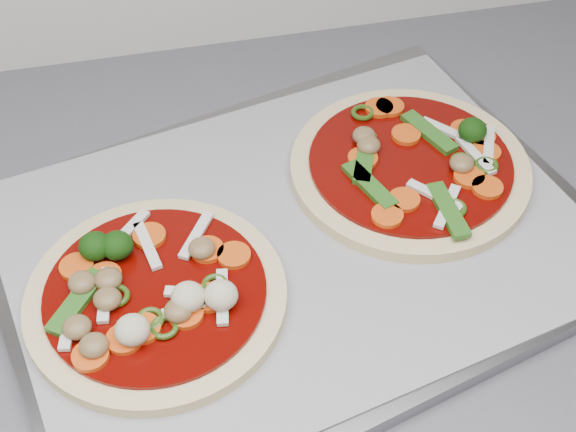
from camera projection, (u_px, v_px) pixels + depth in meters
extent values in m
cube|color=gray|center=(297.00, 241.00, 0.63)|extent=(0.53, 0.44, 0.01)
cube|color=#98989D|center=(297.00, 234.00, 0.62)|extent=(0.49, 0.40, 0.00)
cylinder|color=beige|center=(156.00, 297.00, 0.57)|extent=(0.19, 0.19, 0.01)
cylinder|color=#600004|center=(155.00, 291.00, 0.57)|extent=(0.16, 0.16, 0.00)
cube|color=silver|center=(147.00, 246.00, 0.59)|extent=(0.02, 0.05, 0.00)
torus|color=#2C4810|center=(215.00, 285.00, 0.57)|extent=(0.02, 0.02, 0.00)
cylinder|color=#D24B09|center=(210.00, 298.00, 0.56)|extent=(0.03, 0.03, 0.00)
cylinder|color=#D24B09|center=(90.00, 356.00, 0.53)|extent=(0.03, 0.03, 0.00)
cylinder|color=#D24B09|center=(105.00, 276.00, 0.57)|extent=(0.03, 0.03, 0.00)
ellipsoid|color=beige|center=(188.00, 297.00, 0.55)|extent=(0.03, 0.03, 0.02)
cylinder|color=#D24B09|center=(124.00, 339.00, 0.54)|extent=(0.03, 0.03, 0.00)
ellipsoid|color=brown|center=(178.00, 311.00, 0.55)|extent=(0.03, 0.03, 0.01)
cube|color=silver|center=(199.00, 294.00, 0.56)|extent=(0.05, 0.02, 0.00)
cube|color=silver|center=(127.00, 232.00, 0.60)|extent=(0.04, 0.04, 0.00)
cylinder|color=#D24B09|center=(186.00, 314.00, 0.55)|extent=(0.03, 0.03, 0.00)
ellipsoid|color=brown|center=(77.00, 327.00, 0.54)|extent=(0.02, 0.02, 0.01)
ellipsoid|color=#143C0D|center=(95.00, 246.00, 0.58)|extent=(0.03, 0.03, 0.02)
torus|color=#2C4810|center=(150.00, 319.00, 0.55)|extent=(0.02, 0.02, 0.00)
cube|color=silver|center=(71.00, 321.00, 0.55)|extent=(0.02, 0.05, 0.00)
ellipsoid|color=#143C0D|center=(117.00, 245.00, 0.58)|extent=(0.03, 0.03, 0.02)
ellipsoid|color=brown|center=(108.00, 279.00, 0.57)|extent=(0.03, 0.03, 0.01)
ellipsoid|color=brown|center=(82.00, 282.00, 0.56)|extent=(0.03, 0.03, 0.01)
cube|color=silver|center=(222.00, 297.00, 0.56)|extent=(0.02, 0.05, 0.00)
ellipsoid|color=beige|center=(132.00, 330.00, 0.53)|extent=(0.03, 0.03, 0.02)
cube|color=silver|center=(105.00, 295.00, 0.56)|extent=(0.01, 0.05, 0.00)
cylinder|color=#D24B09|center=(234.00, 255.00, 0.59)|extent=(0.04, 0.04, 0.00)
ellipsoid|color=brown|center=(202.00, 248.00, 0.59)|extent=(0.03, 0.03, 0.01)
cylinder|color=#D24B09|center=(143.00, 329.00, 0.54)|extent=(0.03, 0.03, 0.00)
torus|color=#2C4810|center=(164.00, 327.00, 0.54)|extent=(0.02, 0.02, 0.00)
torus|color=#2C4810|center=(116.00, 296.00, 0.56)|extent=(0.02, 0.02, 0.00)
cube|color=#32671E|center=(77.00, 302.00, 0.56)|extent=(0.05, 0.06, 0.00)
ellipsoid|color=brown|center=(94.00, 345.00, 0.53)|extent=(0.03, 0.03, 0.01)
cylinder|color=#D24B09|center=(207.00, 250.00, 0.59)|extent=(0.03, 0.03, 0.00)
cube|color=silver|center=(196.00, 304.00, 0.56)|extent=(0.05, 0.02, 0.00)
ellipsoid|color=brown|center=(107.00, 299.00, 0.55)|extent=(0.03, 0.03, 0.01)
ellipsoid|color=beige|center=(221.00, 295.00, 0.55)|extent=(0.03, 0.03, 0.02)
cube|color=silver|center=(200.00, 305.00, 0.56)|extent=(0.05, 0.02, 0.00)
cube|color=silver|center=(196.00, 235.00, 0.60)|extent=(0.03, 0.04, 0.00)
cylinder|color=#D24B09|center=(77.00, 267.00, 0.58)|extent=(0.03, 0.03, 0.00)
cylinder|color=#D24B09|center=(149.00, 236.00, 0.60)|extent=(0.03, 0.03, 0.00)
cylinder|color=beige|center=(410.00, 168.00, 0.67)|extent=(0.28, 0.28, 0.01)
cylinder|color=#600004|center=(410.00, 162.00, 0.66)|extent=(0.23, 0.23, 0.00)
cube|color=#32671E|center=(369.00, 185.00, 0.64)|extent=(0.03, 0.06, 0.00)
ellipsoid|color=brown|center=(369.00, 145.00, 0.66)|extent=(0.03, 0.03, 0.01)
cube|color=silver|center=(489.00, 145.00, 0.67)|extent=(0.03, 0.05, 0.00)
cylinder|color=#D24B09|center=(379.00, 108.00, 0.70)|extent=(0.03, 0.03, 0.00)
cylinder|color=#D24B09|center=(390.00, 107.00, 0.70)|extent=(0.03, 0.03, 0.00)
cylinder|color=#D24B09|center=(487.00, 187.00, 0.63)|extent=(0.03, 0.03, 0.00)
cylinder|color=#D24B09|center=(363.00, 159.00, 0.66)|extent=(0.03, 0.03, 0.00)
cylinder|color=#D24B09|center=(465.00, 130.00, 0.68)|extent=(0.04, 0.04, 0.00)
torus|color=#2C4810|center=(454.00, 208.00, 0.62)|extent=(0.03, 0.03, 0.00)
cube|color=silver|center=(435.00, 195.00, 0.63)|extent=(0.04, 0.04, 0.00)
cube|color=#32671E|center=(448.00, 210.00, 0.62)|extent=(0.02, 0.06, 0.00)
cylinder|color=#D24B09|center=(486.00, 152.00, 0.66)|extent=(0.03, 0.03, 0.00)
cylinder|color=#D24B09|center=(387.00, 216.00, 0.61)|extent=(0.03, 0.03, 0.00)
cube|color=silver|center=(447.00, 131.00, 0.68)|extent=(0.04, 0.04, 0.00)
cylinder|color=#D24B09|center=(406.00, 135.00, 0.68)|extent=(0.03, 0.03, 0.00)
cylinder|color=#D24B09|center=(481.00, 137.00, 0.68)|extent=(0.03, 0.03, 0.00)
cube|color=#32671E|center=(429.00, 132.00, 0.68)|extent=(0.04, 0.06, 0.00)
cube|color=silver|center=(447.00, 206.00, 0.62)|extent=(0.04, 0.04, 0.00)
ellipsoid|color=#143C0D|center=(473.00, 130.00, 0.67)|extent=(0.03, 0.03, 0.02)
cube|color=#32671E|center=(365.00, 159.00, 0.66)|extent=(0.04, 0.06, 0.00)
cube|color=silver|center=(476.00, 155.00, 0.66)|extent=(0.02, 0.05, 0.00)
torus|color=#2C4810|center=(486.00, 165.00, 0.65)|extent=(0.03, 0.03, 0.00)
ellipsoid|color=brown|center=(364.00, 136.00, 0.67)|extent=(0.02, 0.02, 0.01)
ellipsoid|color=brown|center=(462.00, 164.00, 0.65)|extent=(0.03, 0.03, 0.01)
cylinder|color=#D24B09|center=(404.00, 200.00, 0.63)|extent=(0.04, 0.04, 0.00)
cylinder|color=#D24B09|center=(469.00, 177.00, 0.64)|extent=(0.03, 0.03, 0.00)
torus|color=#2C4810|center=(363.00, 113.00, 0.70)|extent=(0.02, 0.02, 0.00)
torus|color=#2C4810|center=(462.00, 161.00, 0.65)|extent=(0.03, 0.03, 0.00)
ellipsoid|color=brown|center=(472.00, 129.00, 0.68)|extent=(0.03, 0.03, 0.01)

